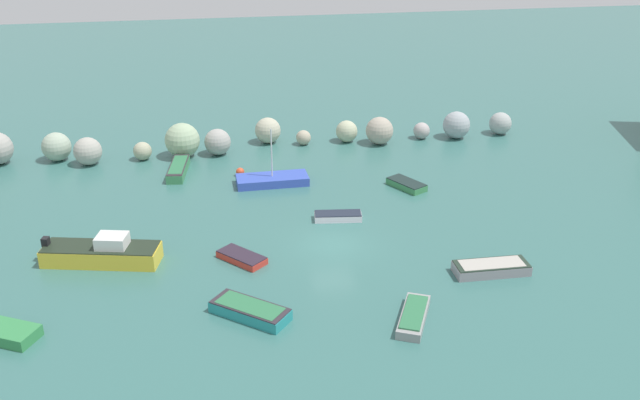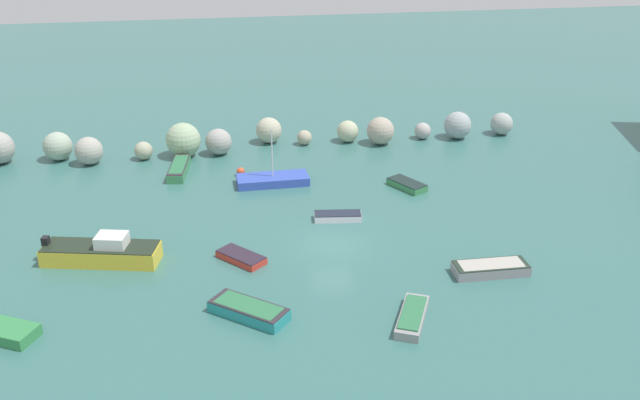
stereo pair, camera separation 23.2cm
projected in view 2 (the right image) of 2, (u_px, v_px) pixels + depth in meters
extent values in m
plane|color=#366963|center=(333.00, 245.00, 41.62)|extent=(160.00, 160.00, 0.00)
sphere|color=#A1B29C|center=(58.00, 146.00, 54.07)|extent=(2.21, 2.21, 2.21)
sphere|color=#A9A69B|center=(89.00, 151.00, 53.29)|extent=(2.12, 2.12, 2.12)
sphere|color=#ACAC8E|center=(143.00, 151.00, 54.33)|extent=(1.41, 1.41, 1.41)
sphere|color=#9FB791|center=(183.00, 140.00, 54.67)|extent=(2.70, 2.70, 2.70)
sphere|color=#A2A19B|center=(218.00, 142.00, 55.23)|extent=(2.07, 2.07, 2.07)
sphere|color=#B7B49A|center=(269.00, 130.00, 57.74)|extent=(2.12, 2.12, 2.12)
sphere|color=#B1A78E|center=(304.00, 138.00, 57.47)|extent=(1.21, 1.21, 1.21)
sphere|color=#B6BB98|center=(348.00, 131.00, 58.02)|extent=(1.79, 1.79, 1.79)
sphere|color=#ACA18F|center=(380.00, 131.00, 57.42)|extent=(2.25, 2.25, 2.25)
sphere|color=#AEA6A4|center=(423.00, 131.00, 58.79)|extent=(1.37, 1.37, 1.37)
sphere|color=#9BA3A8|center=(458.00, 125.00, 58.73)|extent=(2.26, 2.26, 2.26)
sphere|color=#A1A7A4|center=(502.00, 124.00, 59.74)|extent=(1.88, 1.88, 1.88)
sphere|color=#E04C28|center=(241.00, 172.00, 51.40)|extent=(0.62, 0.62, 0.62)
cube|color=yellow|center=(101.00, 254.00, 39.53)|extent=(6.76, 3.35, 0.97)
cube|color=#212D1F|center=(100.00, 246.00, 39.32)|extent=(6.62, 3.29, 0.06)
cube|color=silver|center=(112.00, 241.00, 39.14)|extent=(1.92, 1.66, 0.75)
cube|color=black|center=(46.00, 241.00, 39.40)|extent=(0.45, 0.51, 0.50)
cube|color=gray|center=(491.00, 269.00, 38.41)|extent=(4.14, 1.54, 0.55)
cube|color=#223227|center=(491.00, 264.00, 38.29)|extent=(4.06, 1.51, 0.06)
cube|color=#ADA89E|center=(491.00, 264.00, 38.29)|extent=(3.52, 1.31, 0.08)
cube|color=blue|center=(273.00, 180.00, 49.99)|extent=(5.08, 2.04, 0.60)
cylinder|color=silver|center=(272.00, 153.00, 49.15)|extent=(0.10, 0.10, 3.51)
cube|color=#3C8553|center=(179.00, 169.00, 51.91)|extent=(1.74, 4.54, 0.61)
cube|color=#322B30|center=(179.00, 165.00, 51.77)|extent=(1.71, 4.45, 0.06)
cube|color=#2D7047|center=(179.00, 165.00, 51.77)|extent=(1.48, 3.86, 0.08)
cube|color=#3A824C|center=(407.00, 185.00, 49.36)|extent=(2.51, 3.12, 0.43)
cube|color=#1A2A28|center=(407.00, 182.00, 49.26)|extent=(2.46, 3.06, 0.06)
cube|color=red|center=(241.00, 258.00, 39.80)|extent=(2.86, 3.00, 0.36)
cube|color=#2C222F|center=(241.00, 254.00, 39.71)|extent=(2.80, 2.94, 0.06)
cube|color=teal|center=(249.00, 311.00, 34.62)|extent=(4.05, 3.74, 0.56)
cube|color=#2F2830|center=(249.00, 306.00, 34.49)|extent=(3.97, 3.66, 0.06)
cube|color=#2D7047|center=(249.00, 305.00, 34.49)|extent=(3.45, 3.18, 0.08)
cube|color=gray|center=(412.00, 317.00, 34.22)|extent=(2.63, 3.77, 0.46)
cube|color=#2D7047|center=(413.00, 312.00, 34.11)|extent=(2.24, 3.21, 0.08)
cube|color=white|center=(338.00, 217.00, 44.65)|extent=(3.10, 1.44, 0.41)
cube|color=#202736|center=(338.00, 213.00, 44.56)|extent=(3.03, 1.41, 0.06)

